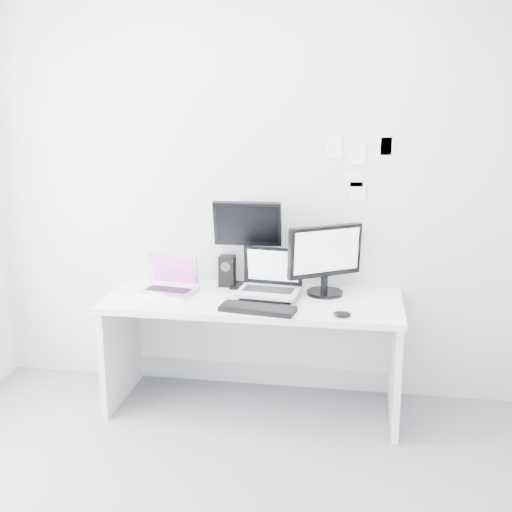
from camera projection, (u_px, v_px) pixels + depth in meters
The scene contains 15 objects.
back_wall at pixel (262, 189), 4.18m from camera, with size 3.60×3.60×0.00m, color silver.
desk at pixel (253, 354), 4.08m from camera, with size 1.80×0.70×0.73m, color white.
macbook at pixel (167, 274), 4.06m from camera, with size 0.33×0.25×0.25m, color silver.
speaker at pixel (227, 271), 4.23m from camera, with size 0.10×0.10×0.20m, color black.
dell_laptop at pixel (268, 274), 3.95m from camera, with size 0.37×0.29×0.31m, color silver.
rear_monitor at pixel (248, 243), 4.15m from camera, with size 0.43×0.15×0.58m, color black.
samsung_monitor at pixel (326, 259), 4.01m from camera, with size 0.49×0.23×0.45m, color black.
keyboard at pixel (258, 309), 3.74m from camera, with size 0.43×0.15×0.03m, color black.
mouse at pixel (342, 314), 3.65m from camera, with size 0.10×0.07×0.03m, color black.
wall_note_0 at pixel (334, 147), 4.04m from camera, with size 0.10×0.00×0.14m, color white.
wall_note_1 at pixel (358, 154), 4.02m from camera, with size 0.09×0.00×0.13m, color white.
wall_note_2 at pixel (384, 146), 3.99m from camera, with size 0.10×0.00×0.14m, color white.
wall_note_3 at pixel (354, 180), 4.07m from camera, with size 0.11×0.00×0.08m, color white.
wall_note_4 at pixel (358, 191), 4.08m from camera, with size 0.10×0.00×0.11m, color white.
wall_note_5 at pixel (387, 146), 3.98m from camera, with size 0.08×0.00×0.11m, color white.
Camera 1 is at (0.63, -2.51, 1.94)m, focal length 45.90 mm.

